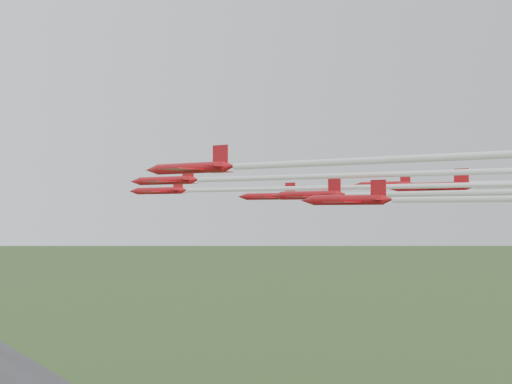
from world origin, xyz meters
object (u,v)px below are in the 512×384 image
jet_row4_right (512,185)px  jet_lead (268,189)px  jet_row2_right (386,195)px  jet_row2_left (285,177)px  jet_row3_left (295,164)px  jet_row3_right (483,183)px  jet_row3_mid (384,194)px

jet_row4_right → jet_lead: bearing=105.8°
jet_row2_right → jet_row2_left: bearing=169.8°
jet_row2_left → jet_row2_right: 21.47m
jet_row2_left → jet_row2_right: jet_row2_left is taller
jet_row2_left → jet_row2_right: bearing=-10.3°
jet_row3_left → jet_row3_right: (44.23, 14.05, -0.31)m
jet_lead → jet_row4_right: (19.57, -25.08, 0.10)m
jet_lead → jet_row3_right: 31.47m
jet_row2_left → jet_row3_mid: size_ratio=1.24×
jet_row3_mid → jet_row2_left: bearing=148.9°
jet_row2_right → jet_row3_mid: (-8.32, -8.23, -0.16)m
jet_row2_right → jet_row3_mid: 11.70m
jet_row2_right → jet_row3_mid: size_ratio=1.28×
jet_row2_left → jet_row3_mid: 12.86m
jet_row4_right → jet_row3_left: bearing=162.0°
jet_row4_right → jet_row2_left: bearing=140.4°
jet_lead → jet_row2_left: 18.43m
jet_lead → jet_row2_right: 16.18m
jet_row2_right → jet_row4_right: 16.17m
jet_row2_left → jet_row4_right: 29.68m
jet_row2_left → jet_row4_right: jet_row2_left is taller
jet_row2_left → jet_row3_left: (-7.13, -11.47, 0.62)m
jet_row3_left → jet_row3_mid: (19.53, 8.60, -2.41)m
jet_lead → jet_row3_mid: (3.65, -19.07, -1.08)m
jet_row2_left → jet_row3_right: jet_row3_right is taller
jet_row2_left → jet_row2_right: (20.72, 5.36, -1.63)m
jet_row3_mid → jet_row3_left: bearing=-174.3°
jet_lead → jet_row3_left: size_ratio=1.22×
jet_row3_left → jet_row3_right: bearing=-4.5°
jet_row3_mid → jet_row2_right: bearing=26.6°
jet_row3_left → jet_row3_mid: 21.48m
jet_lead → jet_row3_right: jet_row3_right is taller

